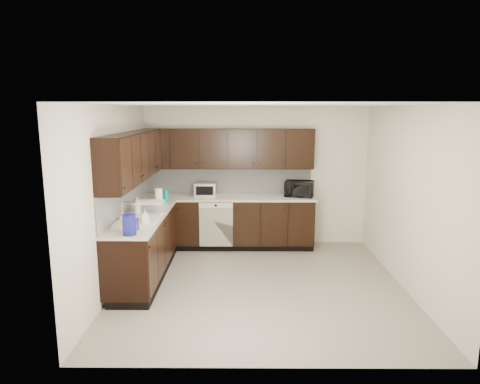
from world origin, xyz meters
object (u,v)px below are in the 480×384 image
at_px(sink, 138,225).
at_px(storage_bin, 149,207).
at_px(blue_pitcher, 129,225).
at_px(toaster_oven, 205,189).
at_px(microwave, 299,189).

xyz_separation_m(sink, storage_bin, (0.05, 0.46, 0.14)).
bearing_deg(blue_pitcher, sink, 92.42).
distance_m(storage_bin, blue_pitcher, 1.15).
height_order(sink, storage_bin, sink).
distance_m(sink, toaster_oven, 1.92).
bearing_deg(microwave, toaster_oven, -168.48).
bearing_deg(blue_pitcher, toaster_oven, 70.88).
bearing_deg(microwave, storage_bin, -139.25).
height_order(microwave, toaster_oven, microwave).
bearing_deg(storage_bin, blue_pitcher, -89.55).
bearing_deg(storage_bin, sink, -96.69).
height_order(toaster_oven, storage_bin, toaster_oven).
distance_m(microwave, blue_pitcher, 3.36).
relative_size(toaster_oven, storage_bin, 0.93).
distance_m(sink, blue_pitcher, 0.71).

